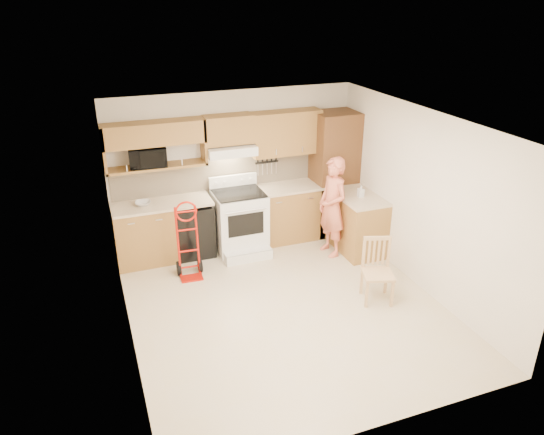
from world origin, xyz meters
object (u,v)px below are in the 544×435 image
range (241,217)px  dining_chair (378,272)px  person (332,207)px  hand_truck (188,244)px  microwave (147,157)px

range → dining_chair: size_ratio=1.33×
range → person: (1.32, -0.60, 0.22)m
hand_truck → dining_chair: 2.71m
range → dining_chair: 2.43m
range → hand_truck: bearing=-150.7°
microwave → dining_chair: 3.72m
range → person: bearing=-24.5°
person → range: bearing=-121.7°
person → dining_chair: person is taller
person → dining_chair: size_ratio=1.82×
range → dining_chair: range is taller
person → hand_truck: (-2.27, 0.06, -0.26)m
person → hand_truck: bearing=-98.8°
person → hand_truck: size_ratio=1.49×
microwave → hand_truck: (0.36, -0.85, -1.10)m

